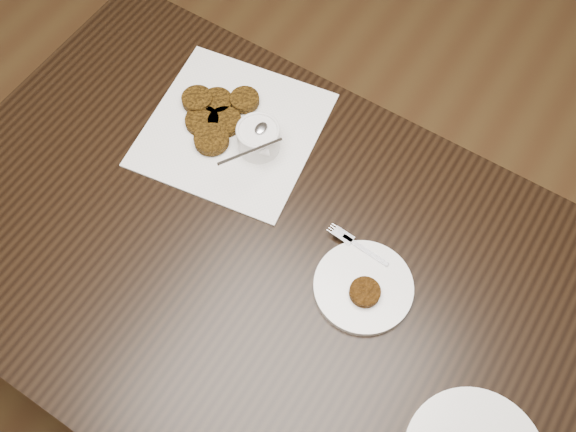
{
  "coord_description": "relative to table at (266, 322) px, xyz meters",
  "views": [
    {
      "loc": [
        0.3,
        -0.36,
        1.83
      ],
      "look_at": [
        0.01,
        0.1,
        0.8
      ],
      "focal_mm": 40.5,
      "sensor_mm": 36.0,
      "label": 1
    }
  ],
  "objects": [
    {
      "name": "table",
      "position": [
        0.0,
        0.0,
        0.0
      ],
      "size": [
        1.29,
        0.83,
        0.75
      ],
      "primitive_type": "cube",
      "color": "black",
      "rests_on": "floor"
    },
    {
      "name": "sauce_ramekin",
      "position": [
        -0.13,
        0.2,
        0.44
      ],
      "size": [
        0.14,
        0.14,
        0.12
      ],
      "primitive_type": null,
      "rotation": [
        0.0,
        0.0,
        -0.36
      ],
      "color": "silver",
      "rests_on": "napkin"
    },
    {
      "name": "plate_with_patty",
      "position": [
        0.19,
        0.05,
        0.39
      ],
      "size": [
        0.19,
        0.19,
        0.03
      ],
      "primitive_type": null,
      "rotation": [
        0.0,
        0.0,
        -0.07
      ],
      "color": "white",
      "rests_on": "table"
    },
    {
      "name": "napkin",
      "position": [
        -0.2,
        0.2,
        0.38
      ],
      "size": [
        0.38,
        0.38,
        0.0
      ],
      "primitive_type": "cube",
      "rotation": [
        0.0,
        0.0,
        0.16
      ],
      "color": "silver",
      "rests_on": "table"
    },
    {
      "name": "patty_cluster",
      "position": [
        -0.24,
        0.2,
        0.39
      ],
      "size": [
        0.26,
        0.26,
        0.02
      ],
      "primitive_type": null,
      "rotation": [
        0.0,
        0.0,
        0.18
      ],
      "color": "#5C3A0C",
      "rests_on": "napkin"
    },
    {
      "name": "floor",
      "position": [
        0.0,
        -0.02,
        -0.38
      ],
      "size": [
        4.0,
        4.0,
        0.0
      ],
      "primitive_type": "plane",
      "color": "#52381C",
      "rests_on": "ground"
    }
  ]
}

